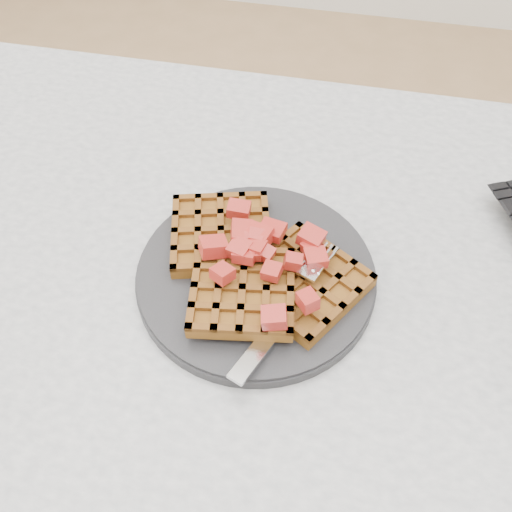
{
  "coord_description": "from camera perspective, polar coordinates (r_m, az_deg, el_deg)",
  "views": [
    {
      "loc": [
        -0.01,
        -0.31,
        1.23
      ],
      "look_at": [
        -0.08,
        0.04,
        0.79
      ],
      "focal_mm": 40.0,
      "sensor_mm": 36.0,
      "label": 1
    }
  ],
  "objects": [
    {
      "name": "waffles",
      "position": [
        0.57,
        -0.06,
        -1.09
      ],
      "size": [
        0.23,
        0.19,
        0.03
      ],
      "color": "brown",
      "rests_on": "plate"
    },
    {
      "name": "table",
      "position": [
        0.67,
        6.05,
        -11.7
      ],
      "size": [
        1.2,
        0.8,
        0.75
      ],
      "color": "silver",
      "rests_on": "ground"
    },
    {
      "name": "plate",
      "position": [
        0.59,
        0.0,
        -1.93
      ],
      "size": [
        0.25,
        0.25,
        0.02
      ],
      "primitive_type": "cylinder",
      "color": "black",
      "rests_on": "table"
    },
    {
      "name": "strawberry_pile",
      "position": [
        0.55,
        0.0,
        0.9
      ],
      "size": [
        0.15,
        0.15,
        0.02
      ],
      "primitive_type": null,
      "color": "maroon",
      "rests_on": "waffles"
    },
    {
      "name": "fork",
      "position": [
        0.55,
        3.56,
        -4.97
      ],
      "size": [
        0.09,
        0.18,
        0.02
      ],
      "primitive_type": null,
      "rotation": [
        0.0,
        0.0,
        -0.37
      ],
      "color": "silver",
      "rests_on": "plate"
    }
  ]
}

